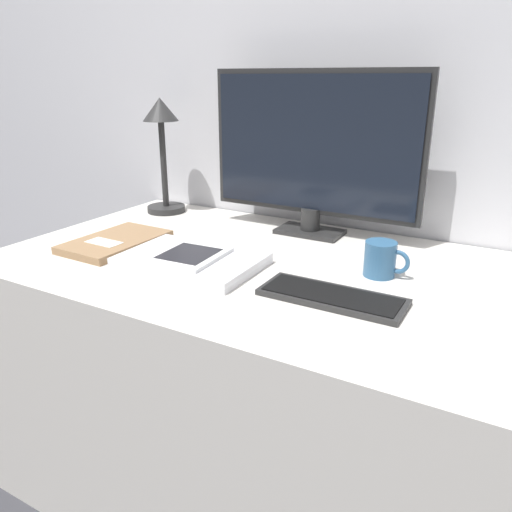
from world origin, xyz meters
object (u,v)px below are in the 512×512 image
object	(u,v)px
notebook	(116,242)
coffee_mug	(381,259)
laptop	(191,261)
desk_lamp	(162,138)
ereader	(189,255)
monitor	(313,150)
keyboard	(332,297)

from	to	relation	value
notebook	coffee_mug	xyz separation A→B (m)	(0.69, 0.14, 0.03)
laptop	notebook	distance (m)	0.27
laptop	desk_lamp	xyz separation A→B (m)	(-0.38, 0.37, 0.23)
ereader	desk_lamp	distance (m)	0.58
monitor	keyboard	xyz separation A→B (m)	(0.22, -0.40, -0.23)
laptop	notebook	world-z (taller)	laptop
desk_lamp	coffee_mug	size ratio (longest dim) A/B	3.57
monitor	notebook	xyz separation A→B (m)	(-0.41, -0.36, -0.23)
notebook	coffee_mug	bearing A→B (deg)	11.32
ereader	notebook	bearing A→B (deg)	172.85
notebook	monitor	bearing A→B (deg)	41.18
laptop	coffee_mug	size ratio (longest dim) A/B	3.20
monitor	ereader	world-z (taller)	monitor
keyboard	monitor	bearing A→B (deg)	119.19
monitor	keyboard	world-z (taller)	monitor
ereader	coffee_mug	bearing A→B (deg)	22.58
monitor	desk_lamp	distance (m)	0.52
keyboard	notebook	xyz separation A→B (m)	(-0.64, 0.04, 0.00)
ereader	desk_lamp	bearing A→B (deg)	134.89
laptop	coffee_mug	world-z (taller)	coffee_mug
ereader	desk_lamp	world-z (taller)	desk_lamp
laptop	desk_lamp	bearing A→B (deg)	135.56
monitor	desk_lamp	size ratio (longest dim) A/B	1.67
laptop	ereader	xyz separation A→B (m)	(0.00, -0.01, 0.02)
keyboard	laptop	xyz separation A→B (m)	(-0.37, 0.02, 0.01)
desk_lamp	notebook	distance (m)	0.44
laptop	monitor	bearing A→B (deg)	69.65
desk_lamp	coffee_mug	world-z (taller)	desk_lamp
keyboard	ereader	size ratio (longest dim) A/B	1.66
monitor	notebook	distance (m)	0.60
keyboard	laptop	size ratio (longest dim) A/B	0.90
monitor	laptop	xyz separation A→B (m)	(-0.14, -0.39, -0.23)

